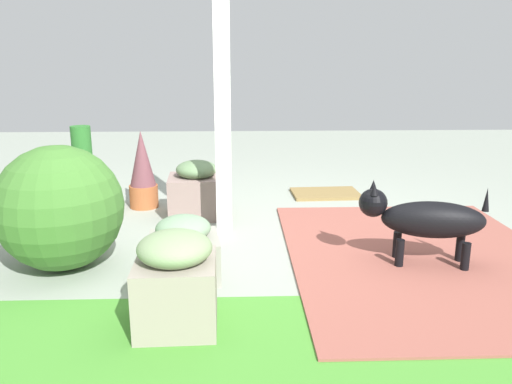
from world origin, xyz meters
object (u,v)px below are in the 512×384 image
(stone_planter_nearest, at_px, (197,191))
(stone_planter_far, at_px, (176,281))
(terracotta_pot_tall, at_px, (85,181))
(doormat, at_px, (326,193))
(porch_pillar, at_px, (222,89))
(dog, at_px, (424,219))
(stone_planter_mid, at_px, (184,249))
(terracotta_pot_broad, at_px, (36,197))
(terracotta_pot_spiky, at_px, (143,171))
(round_shrub, at_px, (60,208))

(stone_planter_nearest, xyz_separation_m, stone_planter_far, (-0.04, 1.88, 0.02))
(stone_planter_far, xyz_separation_m, terracotta_pot_tall, (1.06, -2.12, 0.02))
(doormat, bearing_deg, porch_pillar, 48.95)
(stone_planter_far, distance_m, dog, 1.68)
(stone_planter_mid, distance_m, dog, 1.54)
(terracotta_pot_broad, distance_m, doormat, 2.66)
(stone_planter_far, bearing_deg, porch_pillar, -98.27)
(terracotta_pot_spiky, xyz_separation_m, doormat, (-1.74, -0.37, -0.32))
(stone_planter_far, bearing_deg, terracotta_pot_spiky, -75.85)
(doormat, bearing_deg, terracotta_pot_broad, 22.17)
(terracotta_pot_spiky, bearing_deg, terracotta_pot_broad, 41.55)
(dog, bearing_deg, stone_planter_nearest, -36.62)
(porch_pillar, distance_m, stone_planter_nearest, 1.03)
(terracotta_pot_spiky, bearing_deg, terracotta_pot_tall, 6.39)
(porch_pillar, distance_m, terracotta_pot_spiky, 1.32)
(terracotta_pot_tall, relative_size, terracotta_pot_broad, 1.61)
(round_shrub, bearing_deg, porch_pillar, -148.69)
(stone_planter_nearest, xyz_separation_m, terracotta_pot_broad, (1.23, 0.34, 0.05))
(stone_planter_far, height_order, dog, dog)
(stone_planter_nearest, height_order, stone_planter_far, stone_planter_far)
(stone_planter_far, height_order, terracotta_pot_broad, stone_planter_far)
(stone_planter_nearest, height_order, dog, dog)
(dog, bearing_deg, terracotta_pot_broad, -16.27)
(stone_planter_mid, bearing_deg, terracotta_pot_tall, -55.83)
(stone_planter_nearest, bearing_deg, terracotta_pot_broad, 15.50)
(terracotta_pot_broad, height_order, terracotta_pot_spiky, terracotta_pot_spiky)
(terracotta_pot_tall, height_order, doormat, terracotta_pot_tall)
(stone_planter_nearest, relative_size, terracotta_pot_broad, 1.06)
(dog, bearing_deg, stone_planter_far, 25.97)
(round_shrub, bearing_deg, dog, 178.62)
(round_shrub, xyz_separation_m, terracotta_pot_broad, (0.45, -0.75, -0.13))
(round_shrub, bearing_deg, stone_planter_mid, 166.48)
(porch_pillar, height_order, stone_planter_mid, porch_pillar)
(porch_pillar, relative_size, doormat, 3.36)
(round_shrub, xyz_separation_m, terracotta_pot_spiky, (-0.27, -1.39, -0.06))
(stone_planter_far, bearing_deg, doormat, -115.05)
(stone_planter_nearest, height_order, terracotta_pot_broad, stone_planter_nearest)
(porch_pillar, height_order, terracotta_pot_spiky, porch_pillar)
(stone_planter_mid, distance_m, terracotta_pot_tall, 1.84)
(terracotta_pot_broad, bearing_deg, stone_planter_mid, 142.76)
(doormat, bearing_deg, terracotta_pot_tall, 10.65)
(porch_pillar, distance_m, stone_planter_far, 1.67)
(round_shrub, xyz_separation_m, dog, (-2.33, 0.06, -0.08))
(round_shrub, xyz_separation_m, doormat, (-2.01, -1.75, -0.39))
(stone_planter_far, relative_size, doormat, 0.76)
(dog, bearing_deg, terracotta_pot_tall, -28.42)
(porch_pillar, distance_m, terracotta_pot_broad, 1.70)
(stone_planter_mid, height_order, terracotta_pot_spiky, terracotta_pot_spiky)
(stone_planter_nearest, relative_size, stone_planter_mid, 1.07)
(doormat, bearing_deg, stone_planter_far, 64.95)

